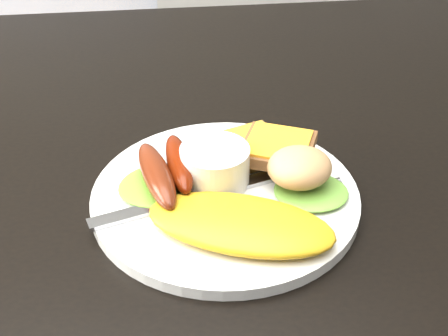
% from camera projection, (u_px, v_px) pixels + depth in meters
% --- Properties ---
extents(dining_table, '(1.20, 0.80, 0.04)m').
position_uv_depth(dining_table, '(111.00, 167.00, 0.66)').
color(dining_table, black).
rests_on(dining_table, ground).
extents(dining_chair, '(0.48, 0.48, 0.05)m').
position_uv_depth(dining_chair, '(66.00, 65.00, 1.49)').
color(dining_chair, '#A77B53').
rests_on(dining_chair, ground).
extents(person, '(0.52, 0.37, 1.35)m').
position_uv_depth(person, '(76.00, 33.00, 1.09)').
color(person, navy).
rests_on(person, ground).
extents(plate, '(0.25, 0.25, 0.01)m').
position_uv_depth(plate, '(225.00, 197.00, 0.58)').
color(plate, white).
rests_on(plate, dining_table).
extents(lettuce_left, '(0.09, 0.09, 0.01)m').
position_uv_depth(lettuce_left, '(157.00, 185.00, 0.58)').
color(lettuce_left, '#609230').
rests_on(lettuce_left, plate).
extents(lettuce_right, '(0.08, 0.07, 0.01)m').
position_uv_depth(lettuce_right, '(311.00, 191.00, 0.57)').
color(lettuce_right, '#3D8431').
rests_on(lettuce_right, plate).
extents(omelette, '(0.18, 0.13, 0.02)m').
position_uv_depth(omelette, '(240.00, 224.00, 0.52)').
color(omelette, yellow).
rests_on(omelette, plate).
extents(sausage_a, '(0.05, 0.11, 0.03)m').
position_uv_depth(sausage_a, '(157.00, 175.00, 0.56)').
color(sausage_a, maroon).
rests_on(sausage_a, lettuce_left).
extents(sausage_b, '(0.03, 0.09, 0.02)m').
position_uv_depth(sausage_b, '(179.00, 163.00, 0.58)').
color(sausage_b, '#5F2207').
rests_on(sausage_b, lettuce_left).
extents(ramekin, '(0.08, 0.08, 0.04)m').
position_uv_depth(ramekin, '(215.00, 166.00, 0.58)').
color(ramekin, white).
rests_on(ramekin, plate).
extents(toast_a, '(0.08, 0.08, 0.01)m').
position_uv_depth(toast_a, '(250.00, 147.00, 0.62)').
color(toast_a, olive).
rests_on(toast_a, plate).
extents(toast_b, '(0.09, 0.09, 0.01)m').
position_uv_depth(toast_b, '(278.00, 148.00, 0.60)').
color(toast_b, brown).
rests_on(toast_b, toast_a).
extents(potato_salad, '(0.08, 0.07, 0.03)m').
position_uv_depth(potato_salad, '(300.00, 167.00, 0.57)').
color(potato_salad, '#C5AE89').
rests_on(potato_salad, lettuce_right).
extents(fork, '(0.17, 0.07, 0.00)m').
position_uv_depth(fork, '(184.00, 200.00, 0.56)').
color(fork, '#ADAFB7').
rests_on(fork, plate).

